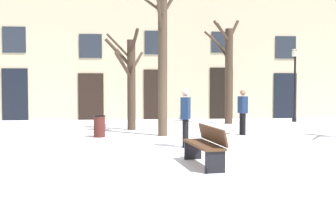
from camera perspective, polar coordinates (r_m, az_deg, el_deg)
name	(u,v)px	position (r m, az deg, el deg)	size (l,w,h in m)	color
ground_plane	(174,146)	(12.15, 0.88, -5.70)	(36.10, 36.10, 0.00)	white
building_facade	(154,43)	(21.96, -2.01, 8.70)	(22.56, 0.60, 8.08)	beige
tree_left_of_center	(162,51)	(14.51, -0.80, 7.62)	(1.73, 2.05, 5.72)	#4C3D2D
tree_right_of_center	(130,79)	(16.42, -5.32, 3.70)	(1.61, 2.72, 4.02)	#423326
tree_near_facade	(228,70)	(19.33, 8.41, 4.93)	(1.80, 2.35, 4.88)	#423326
streetlamp	(295,76)	(21.04, 17.34, 3.84)	(0.30, 0.30, 3.65)	black
litter_bin	(99,126)	(14.29, -9.58, -2.94)	(0.42, 0.42, 0.75)	#4C1E19
bench_facing_shops	(205,145)	(9.12, 5.26, -5.57)	(0.72, 1.80, 0.88)	#51331E
person_by_shop_door	(243,110)	(14.95, 10.41, -0.67)	(0.30, 0.42, 1.64)	black
person_strolling	(186,115)	(11.71, 2.47, -1.37)	(0.34, 0.43, 1.70)	black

